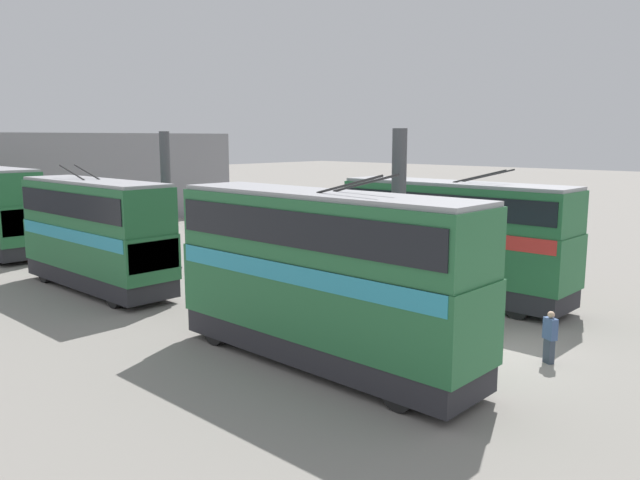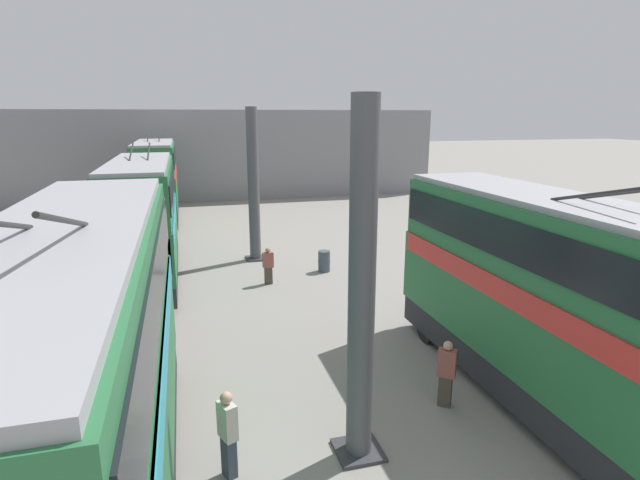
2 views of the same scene
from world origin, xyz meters
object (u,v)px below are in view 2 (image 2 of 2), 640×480
Objects in this scene: person_by_right_row at (228,432)px; person_by_left_row at (446,372)px; bus_right_near at (80,369)px; person_aisle_midway at (268,265)px; bus_right_far at (156,177)px; bus_right_mid at (143,213)px; oil_drum at (324,261)px; bus_left_far at (550,290)px.

person_by_right_row is 5.30m from person_by_left_row.
person_aisle_midway is at bearing -22.33° from bus_right_near.
bus_right_far is at bearing 72.26° from person_by_right_row.
person_aisle_midway is at bearing -113.41° from bus_right_mid.
person_aisle_midway is 0.92× the size of person_by_left_row.
bus_right_mid is 7.94m from oil_drum.
person_by_right_row reaches higher than person_aisle_midway.
person_by_right_row is (-25.50, -2.22, -1.96)m from bus_right_far.
bus_right_near is 7.92m from person_by_left_row.
person_aisle_midway is at bearing 53.92° from person_by_right_row.
person_by_left_row is (-12.03, -7.41, -1.94)m from bus_right_mid.
bus_left_far is at bearing 117.93° from person_by_left_row.
person_aisle_midway is at bearing 111.02° from oil_drum.
bus_right_mid is 5.72× the size of person_by_left_row.
person_by_right_row is at bearing 156.26° from oil_drum.
person_by_right_row is at bearing -71.05° from bus_right_near.
bus_right_mid is 6.19× the size of person_aisle_midway.
bus_left_far reaches higher than person_by_right_row.
bus_right_near is 6.81× the size of person_aisle_midway.
oil_drum is at bearing 43.55° from person_by_right_row.
person_by_left_row is at bearing -76.12° from bus_right_near.
bus_right_far is 15.42m from person_aisle_midway.
person_by_left_row reaches higher than oil_drum.
bus_right_near is 11.20× the size of oil_drum.
oil_drum is at bearing -150.84° from bus_right_far.
bus_left_far is 7.73m from person_by_right_row.
bus_right_near reaches higher than person_by_left_row.
bus_right_near is 15.05m from oil_drum.
bus_left_far is 9.79m from bus_right_near.
person_aisle_midway is at bearing 25.09° from bus_left_far.
bus_right_far reaches higher than bus_left_far.
bus_right_mid is 13.42m from person_by_right_row.
person_by_right_row is at bearing -39.79° from person_by_left_row.
bus_right_mid is at bearing 37.86° from bus_left_far.
bus_right_far is 5.40× the size of person_by_left_row.
bus_right_near is at bearing 180.00° from bus_right_mid.
person_by_left_row is 10.98m from oil_drum.
bus_left_far is 0.98× the size of bus_right_near.
bus_right_near is 26.26m from bus_right_far.
bus_left_far is 5.72× the size of person_by_right_row.
bus_right_far is (12.40, 0.00, 0.10)m from bus_right_mid.
person_aisle_midway is (-14.49, -4.83, -2.11)m from bus_right_far.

